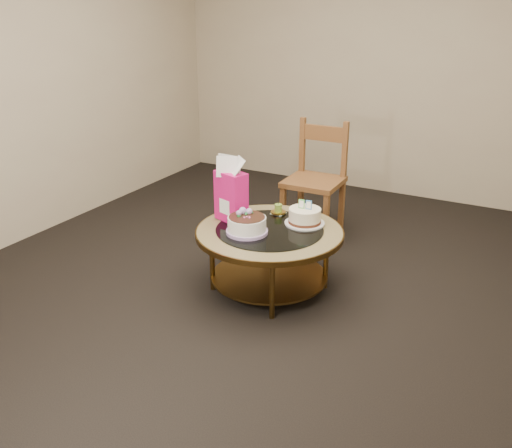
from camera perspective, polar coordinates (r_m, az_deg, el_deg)
The scene contains 8 objects.
ground at distance 4.10m, azimuth 1.31°, elevation -6.42°, with size 5.00×5.00×0.00m, color black.
room_walls at distance 3.63m, azimuth 1.52°, elevation 15.51°, with size 4.52×5.02×2.61m.
coffee_table at distance 3.93m, azimuth 1.35°, elevation -1.58°, with size 1.02×1.02×0.46m.
decorated_cake at distance 3.82m, azimuth -0.92°, elevation -0.15°, with size 0.28×0.28×0.16m.
cream_cake at distance 3.98m, azimuth 4.90°, elevation 0.75°, with size 0.28×0.28×0.18m.
gift_bag at distance 3.98m, azimuth -2.51°, elevation 3.45°, with size 0.26×0.22×0.46m.
pillar_candle at distance 4.16m, azimuth 2.24°, elevation 1.37°, with size 0.11×0.11×0.08m.
dining_chair at distance 4.86m, azimuth 5.98°, elevation 4.48°, with size 0.46×0.46×0.98m.
Camera 1 is at (1.64, -3.21, 1.96)m, focal length 40.00 mm.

